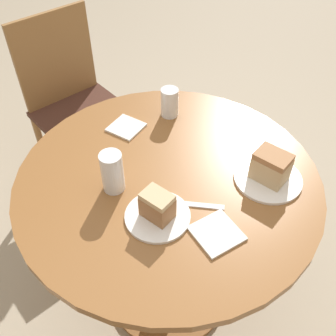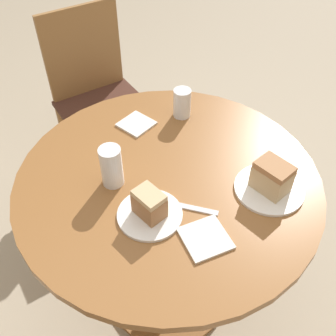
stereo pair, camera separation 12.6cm
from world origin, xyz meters
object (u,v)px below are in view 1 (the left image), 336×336
Objects in this scene: glass_water at (113,174)px; cake_slice_near at (157,205)px; chair at (76,105)px; plate_near at (158,216)px; glass_lemonade at (170,103)px; cake_slice_far at (271,166)px; plate_far at (268,178)px.

cake_slice_near is at bearing -80.67° from glass_water.
chair is 1.08m from cake_slice_near.
plate_near is 0.51m from glass_lemonade.
glass_lemonade is (0.35, 0.36, 0.05)m from plate_near.
plate_far is at bearing 180.00° from cake_slice_far.
glass_water is at bearing -155.04° from glass_lemonade.
plate_near is 1.62× the size of cake_slice_far.
chair is 1.06m from plate_near.
plate_far is at bearing -16.84° from cake_slice_near.
plate_near is (-0.27, -1.00, 0.27)m from chair.
cake_slice_far is 1.08× the size of glass_lemonade.
glass_lemonade is at bearing 24.96° from glass_water.
plate_near and plate_far have the same top height.
glass_lemonade is at bearing 92.09° from cake_slice_far.
plate_near is at bearing -153.43° from cake_slice_near.
chair reaches higher than cake_slice_far.
glass_water is at bearing -110.59° from chair.
plate_far is (0.11, -1.11, 0.27)m from chair.
cake_slice_far is at bearing -36.22° from glass_water.
plate_near is 1.74× the size of glass_lemonade.
glass_water is (-0.03, 0.18, 0.06)m from plate_near.
glass_lemonade is at bearing -82.73° from chair.
glass_water is (-0.38, -0.18, 0.01)m from glass_lemonade.
chair is 4.74× the size of plate_near.
chair is 4.23× the size of plate_far.
plate_far is (0.37, -0.11, 0.00)m from plate_near.
cake_slice_far is at bearing -87.91° from glass_lemonade.
glass_water reaches higher than cake_slice_far.
plate_far is 1.95× the size of glass_lemonade.
plate_near is 0.89× the size of plate_far.
glass_lemonade reaches higher than cake_slice_far.
cake_slice_near is at bearing 26.57° from plate_near.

